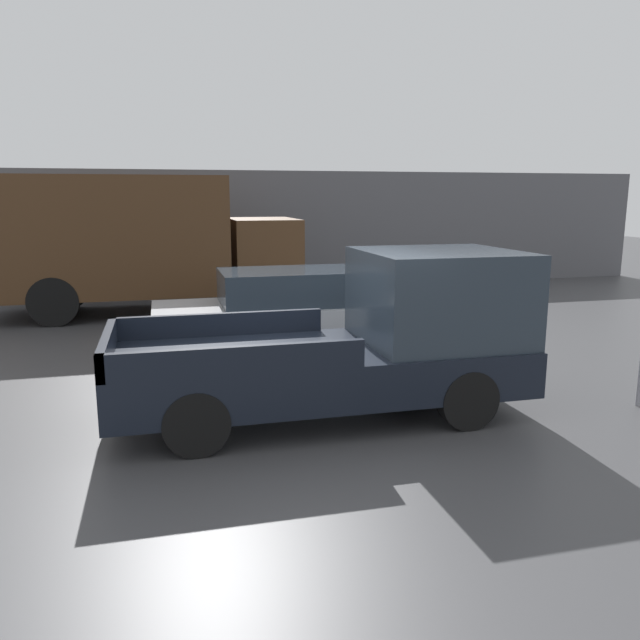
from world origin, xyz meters
The scene contains 5 objects.
ground_plane centered at (0.00, 0.00, 0.00)m, with size 60.00×60.00×0.00m, color #3D3D3F.
building_wall centered at (0.00, 11.45, 1.78)m, with size 28.00×0.15×3.57m.
pickup_truck centered at (0.55, 0.04, 0.98)m, with size 5.29×2.12×2.12m.
car centered at (0.28, 3.83, 0.75)m, with size 4.88×1.92×1.46m.
delivery_truck centered at (-2.63, 8.12, 1.78)m, with size 7.30×2.58×3.28m.
Camera 1 is at (-2.00, -7.53, 2.83)m, focal length 35.00 mm.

